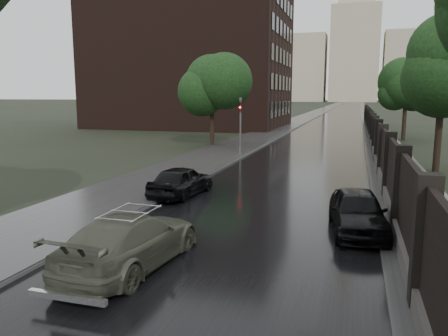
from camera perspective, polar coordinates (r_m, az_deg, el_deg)
road at (r=193.85m, az=16.02°, el=7.87°), size 8.00×420.00×0.02m
sidewalk_left at (r=194.04m, az=14.24°, el=7.97°), size 4.00×420.00×0.16m
verge_right at (r=193.83m, az=17.66°, el=7.80°), size 3.00×420.00×0.08m
fence_right at (r=35.95m, az=18.99°, el=3.95°), size 0.45×75.72×2.70m
tree_left_far at (r=35.61m, az=-1.60°, el=11.23°), size 4.25×4.25×7.39m
tree_right_b at (r=26.14m, az=26.67°, el=10.24°), size 4.08×4.08×7.01m
tree_right_c at (r=43.99m, az=22.74°, el=9.79°), size 4.08×4.08×7.01m
traffic_light at (r=29.79m, az=2.17°, el=6.10°), size 0.16×0.32×4.00m
brick_building at (r=59.97m, az=-4.14°, el=15.04°), size 24.00×18.00×20.00m
stalinist_tower at (r=305.72m, az=16.74°, el=15.50°), size 92.00×30.00×159.00m
volga_sedan at (r=10.97m, az=-12.07°, el=-9.22°), size 2.17×4.70×1.33m
hatchback_left at (r=18.18m, az=-5.58°, el=-1.68°), size 1.87×3.89×1.28m
car_right_near at (r=13.94m, az=17.05°, el=-5.43°), size 2.03×4.04×1.32m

